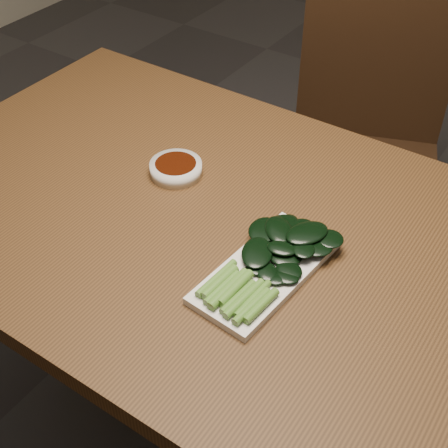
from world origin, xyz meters
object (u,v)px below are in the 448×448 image
sauce_bowl (176,168)px  gai_lan (275,254)px  table (239,255)px  chair_far (364,144)px  serving_plate (265,271)px

sauce_bowl → gai_lan: gai_lan is taller
table → sauce_bowl: size_ratio=13.54×
chair_far → table: bearing=-106.8°
sauce_bowl → gai_lan: 0.31m
chair_far → gai_lan: (0.16, -0.80, 0.29)m
serving_plate → gai_lan: 0.03m
sauce_bowl → serving_plate: (0.29, -0.14, -0.01)m
table → gai_lan: bearing=-24.9°
sauce_bowl → serving_plate: bearing=-25.3°
gai_lan → table: bearing=155.1°
chair_far → serving_plate: (0.16, -0.83, 0.27)m
table → serving_plate: (0.10, -0.07, 0.08)m
serving_plate → gai_lan: gai_lan is taller
table → chair_far: chair_far is taller
sauce_bowl → table: bearing=-18.2°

